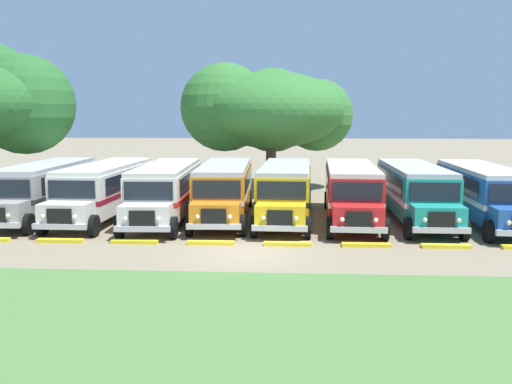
{
  "coord_description": "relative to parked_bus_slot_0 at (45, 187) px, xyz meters",
  "views": [
    {
      "loc": [
        1.75,
        -21.6,
        5.44
      ],
      "look_at": [
        0.0,
        6.32,
        1.6
      ],
      "focal_mm": 39.6,
      "sensor_mm": 36.0,
      "label": 1
    }
  ],
  "objects": [
    {
      "name": "parked_bus_slot_5",
      "position": [
        16.4,
        -0.0,
        0.0
      ],
      "size": [
        3.11,
        10.9,
        2.82
      ],
      "rotation": [
        0.0,
        0.0,
        -1.62
      ],
      "color": "red",
      "rests_on": "ground_plane"
    },
    {
      "name": "ground_plane",
      "position": [
        11.51,
        -7.75,
        -1.58
      ],
      "size": [
        220.0,
        220.0,
        0.0
      ],
      "primitive_type": "plane",
      "color": "#84755B"
    },
    {
      "name": "parked_bus_slot_2",
      "position": [
        6.71,
        -0.39,
        0.0
      ],
      "size": [
        3.05,
        10.89,
        2.82
      ],
      "rotation": [
        0.0,
        0.0,
        -1.53
      ],
      "color": "silver",
      "rests_on": "ground_plane"
    },
    {
      "name": "parked_bus_slot_3",
      "position": [
        9.71,
        0.31,
        0.0
      ],
      "size": [
        3.01,
        10.88,
        2.82
      ],
      "rotation": [
        0.0,
        0.0,
        -1.54
      ],
      "color": "orange",
      "rests_on": "ground_plane"
    },
    {
      "name": "curb_wheelstop_5",
      "position": [
        16.39,
        -6.23,
        -1.51
      ],
      "size": [
        2.0,
        0.36,
        0.15
      ],
      "primitive_type": "cube",
      "color": "yellow",
      "rests_on": "ground_plane"
    },
    {
      "name": "curb_wheelstop_1",
      "position": [
        3.37,
        -6.23,
        -1.51
      ],
      "size": [
        2.0,
        0.36,
        0.15
      ],
      "primitive_type": "cube",
      "color": "yellow",
      "rests_on": "ground_plane"
    },
    {
      "name": "parked_bus_slot_7",
      "position": [
        23.03,
        -0.28,
        0.0
      ],
      "size": [
        2.88,
        10.86,
        2.82
      ],
      "rotation": [
        0.0,
        0.0,
        -1.59
      ],
      "color": "#23519E",
      "rests_on": "ground_plane"
    },
    {
      "name": "curb_wheelstop_6",
      "position": [
        19.65,
        -6.23,
        -1.51
      ],
      "size": [
        2.0,
        0.36,
        0.15
      ],
      "primitive_type": "cube",
      "color": "yellow",
      "rests_on": "ground_plane"
    },
    {
      "name": "curb_wheelstop_4",
      "position": [
        13.14,
        -6.23,
        -1.51
      ],
      "size": [
        2.0,
        0.36,
        0.15
      ],
      "primitive_type": "cube",
      "color": "yellow",
      "rests_on": "ground_plane"
    },
    {
      "name": "broad_shade_tree",
      "position": [
        11.59,
        11.96,
        4.18
      ],
      "size": [
        12.29,
        12.11,
        9.05
      ],
      "color": "brown",
      "rests_on": "ground_plane"
    },
    {
      "name": "foreground_grass_strip",
      "position": [
        11.51,
        -15.87,
        -1.58
      ],
      "size": [
        80.0,
        11.01,
        0.01
      ],
      "primitive_type": "cube",
      "color": "#4C7538",
      "rests_on": "ground_plane"
    },
    {
      "name": "parked_bus_slot_4",
      "position": [
        12.97,
        0.11,
        0.0
      ],
      "size": [
        2.97,
        10.88,
        2.82
      ],
      "rotation": [
        0.0,
        0.0,
        -1.6
      ],
      "color": "yellow",
      "rests_on": "ground_plane"
    },
    {
      "name": "curb_wheelstop_3",
      "position": [
        9.88,
        -6.23,
        -1.51
      ],
      "size": [
        2.0,
        0.36,
        0.15
      ],
      "primitive_type": "cube",
      "color": "yellow",
      "rests_on": "ground_plane"
    },
    {
      "name": "parked_bus_slot_6",
      "position": [
        19.67,
        0.13,
        0.0
      ],
      "size": [
        2.79,
        10.85,
        2.82
      ],
      "rotation": [
        0.0,
        0.0,
        -1.58
      ],
      "color": "teal",
      "rests_on": "ground_plane"
    },
    {
      "name": "parked_bus_slot_1",
      "position": [
        3.36,
        -0.12,
        0.0
      ],
      "size": [
        2.91,
        10.87,
        2.82
      ],
      "rotation": [
        0.0,
        0.0,
        -1.6
      ],
      "color": "silver",
      "rests_on": "ground_plane"
    },
    {
      "name": "curb_wheelstop_2",
      "position": [
        6.63,
        -6.23,
        -1.51
      ],
      "size": [
        2.0,
        0.36,
        0.15
      ],
      "primitive_type": "cube",
      "color": "yellow",
      "rests_on": "ground_plane"
    },
    {
      "name": "parked_bus_slot_0",
      "position": [
        0.0,
        0.0,
        0.0
      ],
      "size": [
        2.96,
        10.88,
        2.82
      ],
      "rotation": [
        0.0,
        0.0,
        -1.54
      ],
      "color": "#9E9993",
      "rests_on": "ground_plane"
    }
  ]
}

